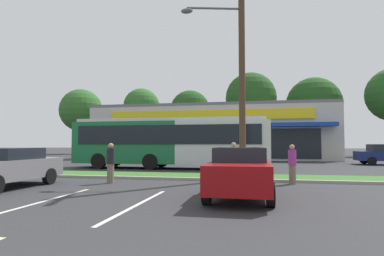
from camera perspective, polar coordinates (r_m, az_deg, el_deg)
name	(u,v)px	position (r m, az deg, el deg)	size (l,w,h in m)	color
grass_median	(188,176)	(15.66, -0.66, -8.53)	(56.00, 2.20, 0.12)	#386B28
curb_lip	(183,179)	(14.47, -1.67, -9.00)	(56.00, 0.24, 0.12)	#99968C
parking_stripe_1	(44,201)	(10.16, -24.80, -11.71)	(0.12, 4.80, 0.01)	silver
parking_stripe_2	(138,204)	(8.91, -9.59, -13.23)	(0.12, 4.80, 0.01)	silver
storefront_building	(213,133)	(36.60, 3.82, -0.84)	(25.29, 11.40, 5.74)	#BCB7AD
tree_far_left	(81,110)	(54.44, -19.07, 2.99)	(6.74, 6.74, 10.36)	#473323
tree_left	(141,107)	(51.33, -8.96, 3.78)	(5.67, 5.67, 10.34)	#473323
tree_mid_left	(190,110)	(46.77, -0.36, 3.16)	(5.75, 5.75, 9.38)	#473323
tree_mid	(251,98)	(43.88, 10.41, 5.25)	(6.77, 6.77, 11.14)	#473323
tree_mid_right	(314,105)	(48.86, 20.83, 3.89)	(7.72, 7.72, 11.03)	#473323
utility_pole	(239,52)	(15.70, 8.36, 13.13)	(3.16, 2.36, 11.14)	#4C3826
city_bus	(170,141)	(21.06, -3.86, -2.40)	(12.81, 2.77, 3.25)	#196638
bus_stop_bench	(4,167)	(17.73, -30.43, -6.03)	(1.60, 0.45, 0.95)	brown
car_0	(5,167)	(13.66, -30.29, -6.01)	(2.02, 4.45, 1.46)	slate
car_1	(240,172)	(9.89, 8.56, -7.64)	(1.86, 4.20, 1.50)	maroon
pedestrian_near_bench	(111,163)	(13.69, -14.24, -6.04)	(0.33, 0.33, 1.64)	#726651
pedestrian_by_pole	(234,162)	(13.56, 7.41, -6.07)	(0.34, 0.34, 1.68)	#1E2338
pedestrian_mid	(292,164)	(13.64, 17.37, -6.13)	(0.32, 0.32, 1.59)	#726651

